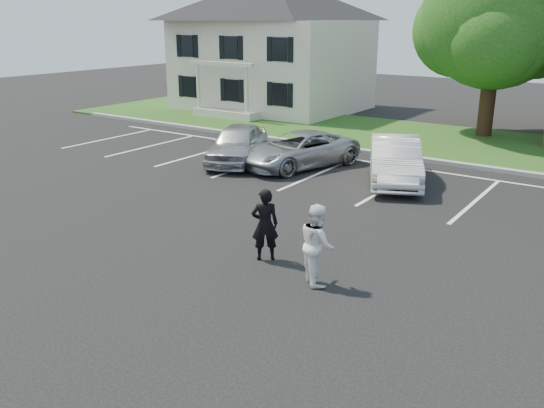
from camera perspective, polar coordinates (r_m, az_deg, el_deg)
The scene contains 11 objects.
ground_plane at distance 12.98m, azimuth -2.52°, elevation -6.38°, with size 90.00×90.00×0.00m, color black.
curb at distance 23.19m, azimuth 15.63°, elevation 4.16°, with size 40.00×0.30×0.15m, color gray.
grass_strip at distance 26.93m, azimuth 18.48°, elevation 5.68°, with size 44.00×8.00×0.08m, color #225116.
stall_lines at distance 19.98m, azimuth 16.46°, elevation 1.71°, with size 34.00×5.36×0.01m.
house at distance 35.67m, azimuth 0.05°, elevation 15.53°, with size 10.30×9.22×7.60m.
tree at distance 28.70m, azimuth 21.62°, elevation 16.78°, with size 7.80×7.20×8.80m.
man_black_suit at distance 13.13m, azimuth -0.70°, elevation -2.06°, with size 0.62×0.41×1.71m, color black.
man_white_shirt at distance 12.03m, azimuth 4.48°, elevation -3.97°, with size 0.84×0.66×1.73m, color white.
car_silver_west at distance 22.27m, azimuth -3.42°, elevation 5.98°, with size 1.73×4.31×1.47m, color #ADADB1.
car_silver_minivan at distance 21.58m, azimuth 2.70°, elevation 5.39°, with size 2.18×4.72×1.31m, color #989A9F.
car_white_sedan at distance 19.92m, azimuth 12.10°, elevation 4.25°, with size 1.60×4.60×1.52m, color silver.
Camera 1 is at (7.16, -9.42, 5.35)m, focal length 38.00 mm.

